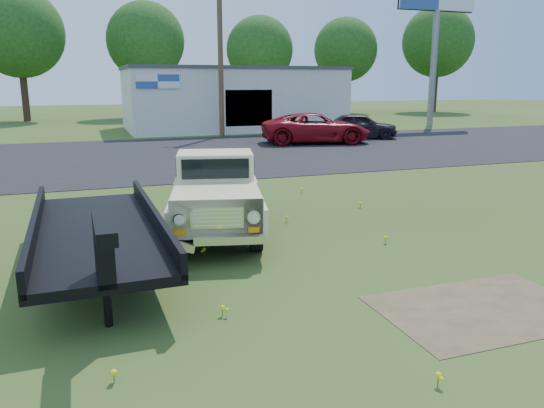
{
  "coord_description": "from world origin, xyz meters",
  "views": [
    {
      "loc": [
        -3.77,
        -8.68,
        3.22
      ],
      "look_at": [
        -0.33,
        1.0,
        0.83
      ],
      "focal_mm": 35.0,
      "sensor_mm": 36.0,
      "label": 1
    }
  ],
  "objects_px": {
    "flatbed_trailer": "(97,225)",
    "dark_sedan": "(360,126)",
    "vintage_pickup_truck": "(216,192)",
    "red_pickup": "(316,128)",
    "billboard": "(437,2)"
  },
  "relations": [
    {
      "from": "vintage_pickup_truck",
      "to": "flatbed_trailer",
      "type": "height_order",
      "value": "vintage_pickup_truck"
    },
    {
      "from": "flatbed_trailer",
      "to": "red_pickup",
      "type": "height_order",
      "value": "flatbed_trailer"
    },
    {
      "from": "vintage_pickup_truck",
      "to": "flatbed_trailer",
      "type": "relative_size",
      "value": 0.8
    },
    {
      "from": "vintage_pickup_truck",
      "to": "red_pickup",
      "type": "distance_m",
      "value": 17.2
    },
    {
      "from": "red_pickup",
      "to": "dark_sedan",
      "type": "relative_size",
      "value": 1.35
    },
    {
      "from": "flatbed_trailer",
      "to": "vintage_pickup_truck",
      "type": "bearing_deg",
      "value": 33.81
    },
    {
      "from": "red_pickup",
      "to": "flatbed_trailer",
      "type": "bearing_deg",
      "value": 156.37
    },
    {
      "from": "billboard",
      "to": "vintage_pickup_truck",
      "type": "distance_m",
      "value": 31.28
    },
    {
      "from": "vintage_pickup_truck",
      "to": "red_pickup",
      "type": "height_order",
      "value": "vintage_pickup_truck"
    },
    {
      "from": "flatbed_trailer",
      "to": "dark_sedan",
      "type": "xyz_separation_m",
      "value": [
        14.87,
        17.84,
        -0.11
      ]
    },
    {
      "from": "vintage_pickup_truck",
      "to": "dark_sedan",
      "type": "relative_size",
      "value": 1.15
    },
    {
      "from": "dark_sedan",
      "to": "flatbed_trailer",
      "type": "bearing_deg",
      "value": 163.17
    },
    {
      "from": "red_pickup",
      "to": "dark_sedan",
      "type": "xyz_separation_m",
      "value": [
        3.38,
        1.42,
        -0.07
      ]
    },
    {
      "from": "flatbed_trailer",
      "to": "billboard",
      "type": "bearing_deg",
      "value": 43.83
    },
    {
      "from": "dark_sedan",
      "to": "billboard",
      "type": "bearing_deg",
      "value": -34.35
    }
  ]
}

